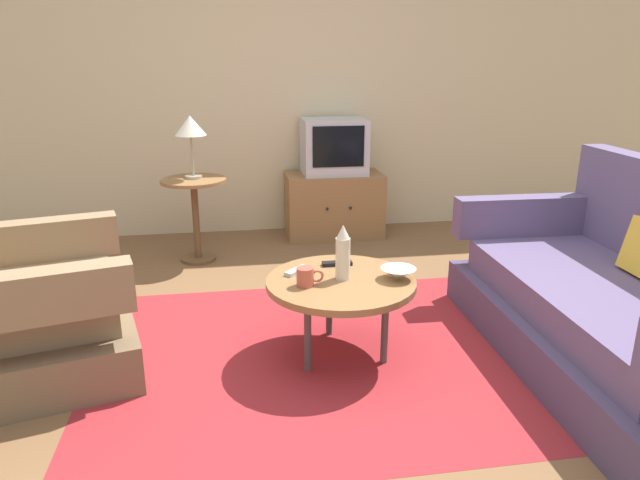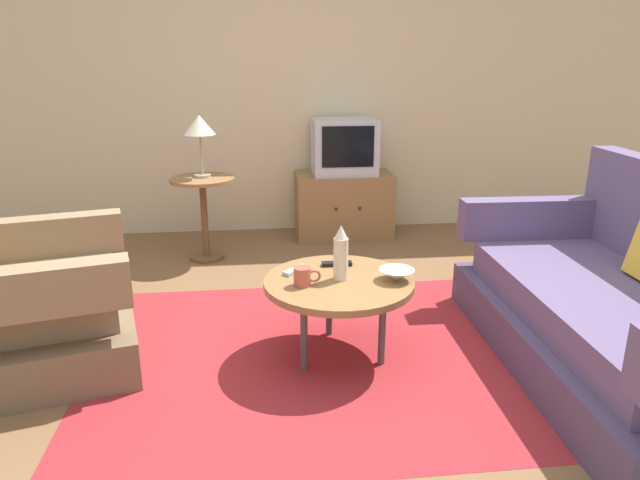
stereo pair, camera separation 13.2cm
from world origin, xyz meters
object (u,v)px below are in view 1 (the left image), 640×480
vase (343,253)px  side_table (195,203)px  coffee_table (341,285)px  bowl (398,273)px  television (334,146)px  mug (306,277)px  couch (621,307)px  tv_remote_silver (297,271)px  armchair (17,311)px  table_lamp (190,128)px  tv_stand (334,205)px  tv_remote_dark (337,263)px

vase → side_table: bearing=116.6°
coffee_table → bowl: bowl is taller
television → mug: bearing=-103.9°
couch → television: (-1.00, 2.39, 0.46)m
coffee_table → tv_remote_silver: tv_remote_silver is taller
vase → mug: (-0.19, -0.06, -0.09)m
armchair → vase: 1.61m
television → table_lamp: size_ratio=1.16×
side_table → mug: side_table is taller
side_table → tv_stand: 1.25m
side_table → tv_stand: side_table is taller
coffee_table → table_lamp: bearing=115.8°
side_table → bowl: side_table is taller
couch → tv_remote_silver: couch is taller
television → bowl: television is taller
table_lamp → tv_remote_dark: bearing=-60.5°
table_lamp → tv_remote_dark: size_ratio=2.82×
coffee_table → tv_remote_dark: 0.21m
couch → side_table: couch is taller
coffee_table → table_lamp: (-0.79, 1.63, 0.61)m
tv_remote_dark → couch: bearing=159.6°
television → tv_remote_silver: bearing=-105.8°
vase → tv_remote_dark: (0.01, 0.20, -0.13)m
vase → bowl: size_ratio=1.59×
bowl → tv_stand: bearing=88.3°
vase → bowl: vase is taller
table_lamp → bowl: size_ratio=2.56×
tv_stand → tv_remote_silver: size_ratio=5.79×
couch → vase: (-1.34, 0.31, 0.25)m
coffee_table → tv_remote_silver: (-0.21, 0.13, 0.04)m
tv_remote_dark → armchair: bearing=3.5°
television → tv_remote_dark: 1.95m
bowl → television: bearing=88.3°
tv_stand → tv_remote_silver: 2.03m
armchair → couch: couch is taller
side_table → table_lamp: table_lamp is taller
couch → coffee_table: bearing=78.9°
vase → tv_remote_silver: size_ratio=2.02×
side_table → tv_remote_dark: bearing=-60.0°
coffee_table → tv_remote_silver: bearing=148.0°
bowl → tv_remote_silver: (-0.49, 0.17, -0.02)m
coffee_table → side_table: (-0.79, 1.60, 0.06)m
side_table → tv_remote_dark: 1.62m
table_lamp → tv_remote_dark: table_lamp is taller
tv_remote_silver → armchair: bearing=-44.3°
side_table → vase: 1.79m
side_table → vase: vase is taller
tv_stand → mug: (-0.53, -2.13, 0.19)m
television → table_lamp: table_lamp is taller
armchair → bowl: size_ratio=6.67×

